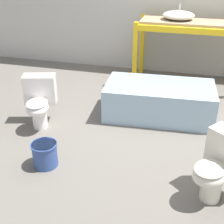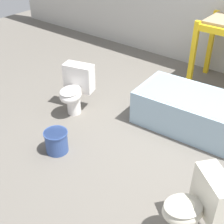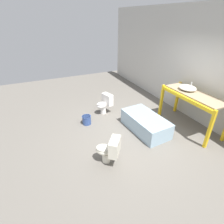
# 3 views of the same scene
# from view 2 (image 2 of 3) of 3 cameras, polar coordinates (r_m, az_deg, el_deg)

# --- Properties ---
(ground_plane) EXTENTS (12.00, 12.00, 0.00)m
(ground_plane) POSITION_cam_2_polar(r_m,az_deg,el_deg) (3.91, 14.27, -5.12)
(ground_plane) COLOR #666059
(bathtub_main) EXTENTS (1.47, 0.83, 0.45)m
(bathtub_main) POSITION_cam_2_polar(r_m,az_deg,el_deg) (4.01, 14.79, 0.42)
(bathtub_main) COLOR #99B7CC
(bathtub_main) RESTS_ON ground_plane
(toilet_near) EXTENTS (0.46, 0.58, 0.64)m
(toilet_near) POSITION_cam_2_polar(r_m,az_deg,el_deg) (4.19, -6.73, 4.48)
(toilet_near) COLOR white
(toilet_near) RESTS_ON ground_plane
(toilet_far) EXTENTS (0.58, 0.61, 0.64)m
(toilet_far) POSITION_cam_2_polar(r_m,az_deg,el_deg) (2.73, 15.48, -15.96)
(toilet_far) COLOR silver
(toilet_far) RESTS_ON ground_plane
(bucket_white) EXTENTS (0.27, 0.27, 0.27)m
(bucket_white) POSITION_cam_2_polar(r_m,az_deg,el_deg) (3.62, -10.13, -5.25)
(bucket_white) COLOR #334C8C
(bucket_white) RESTS_ON ground_plane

